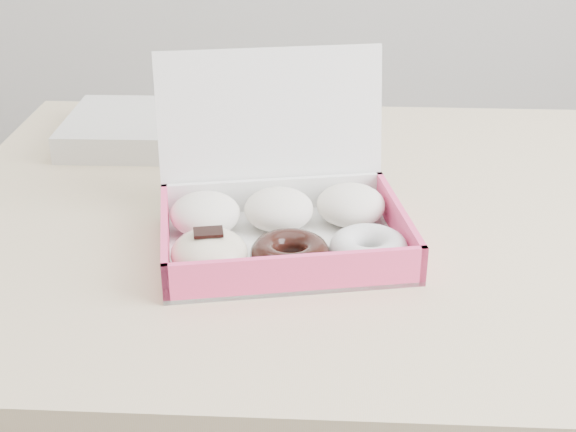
{
  "coord_description": "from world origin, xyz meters",
  "views": [
    {
      "loc": [
        -0.11,
        -0.91,
        1.19
      ],
      "look_at": [
        -0.15,
        -0.11,
        0.79
      ],
      "focal_mm": 50.0,
      "sensor_mm": 36.0,
      "label": 1
    }
  ],
  "objects": [
    {
      "name": "donut_box",
      "position": [
        -0.16,
        -0.1,
        0.78
      ],
      "size": [
        0.31,
        0.28,
        0.2
      ],
      "rotation": [
        0.0,
        0.0,
        0.19
      ],
      "color": "white",
      "rests_on": "table"
    },
    {
      "name": "newspapers",
      "position": [
        -0.38,
        0.22,
        0.77
      ],
      "size": [
        0.25,
        0.2,
        0.04
      ],
      "primitive_type": "cube",
      "rotation": [
        0.0,
        0.0,
        0.02
      ],
      "color": "silver",
      "rests_on": "table"
    },
    {
      "name": "table",
      "position": [
        0.0,
        0.0,
        0.67
      ],
      "size": [
        1.2,
        0.8,
        0.75
      ],
      "color": "#D1B989",
      "rests_on": "ground"
    }
  ]
}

